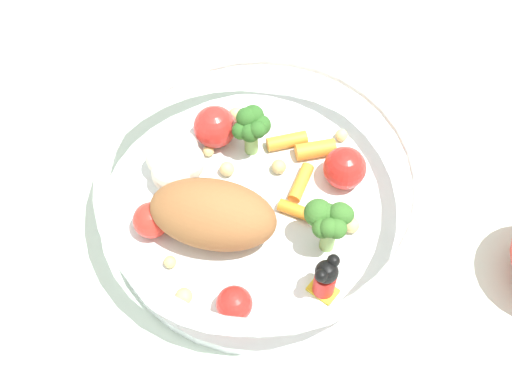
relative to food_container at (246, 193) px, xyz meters
The scene contains 2 objects.
ground_plane 0.04m from the food_container, 35.32° to the left, with size 2.40×2.40×0.00m, color silver.
food_container is the anchor object (origin of this frame).
Camera 1 is at (0.24, 0.05, 0.46)m, focal length 49.14 mm.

